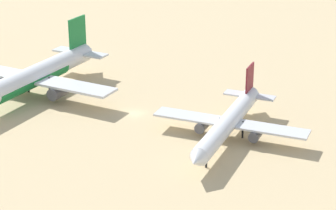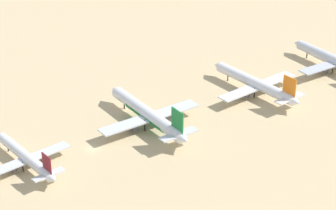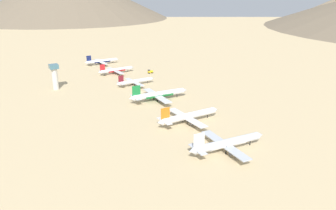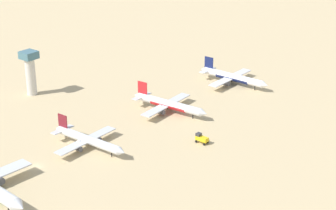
{
  "view_description": "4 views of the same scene",
  "coord_description": "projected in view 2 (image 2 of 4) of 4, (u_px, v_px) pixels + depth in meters",
  "views": [
    {
      "loc": [
        115.57,
        59.53,
        53.94
      ],
      "look_at": [
        -0.33,
        7.65,
        3.03
      ],
      "focal_mm": 71.25,
      "sensor_mm": 36.0,
      "label": 1
    },
    {
      "loc": [
        -163.58,
        98.11,
        115.05
      ],
      "look_at": [
        -0.18,
        -33.06,
        6.49
      ],
      "focal_mm": 69.19,
      "sensor_mm": 36.0,
      "label": 2
    },
    {
      "loc": [
        -117.99,
        -235.01,
        82.29
      ],
      "look_at": [
        -7.62,
        -53.81,
        6.6
      ],
      "focal_mm": 35.04,
      "sensor_mm": 36.0,
      "label": 3
    },
    {
      "loc": [
        158.42,
        -119.69,
        103.75
      ],
      "look_at": [
        8.14,
        68.59,
        4.62
      ],
      "focal_mm": 62.31,
      "sensor_mm": 36.0,
      "label": 4
    }
  ],
  "objects": [
    {
      "name": "ground_plane",
      "position": [
        92.0,
        150.0,
        220.72
      ],
      "size": [
        1800.0,
        1800.0,
        0.0
      ],
      "primitive_type": "plane",
      "color": "tan"
    },
    {
      "name": "parked_jet_0",
      "position": [
        334.0,
        60.0,
        277.17
      ],
      "size": [
        47.67,
        38.81,
        13.74
      ],
      "color": "silver",
      "rests_on": "ground"
    },
    {
      "name": "parked_jet_1",
      "position": [
        256.0,
        84.0,
        256.54
      ],
      "size": [
        47.02,
        38.06,
        13.6
      ],
      "color": "white",
      "rests_on": "ground"
    },
    {
      "name": "parked_jet_2",
      "position": [
        148.0,
        114.0,
        233.26
      ],
      "size": [
        49.7,
        40.41,
        14.33
      ],
      "color": "silver",
      "rests_on": "ground"
    },
    {
      "name": "parked_jet_3",
      "position": [
        26.0,
        157.0,
        209.58
      ],
      "size": [
        37.61,
        30.5,
        10.86
      ],
      "color": "silver",
      "rests_on": "ground"
    }
  ]
}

